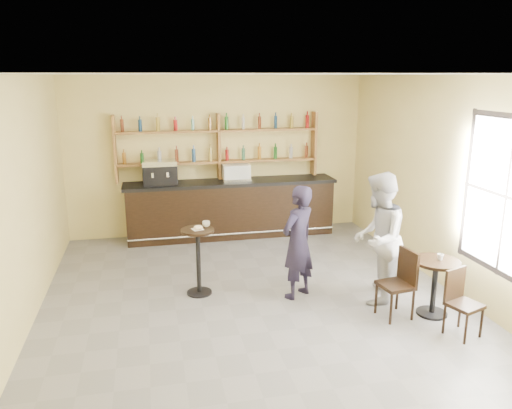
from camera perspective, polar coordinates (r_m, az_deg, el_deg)
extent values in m
plane|color=slate|center=(7.36, -0.19, -11.11)|extent=(7.00, 7.00, 0.00)
plane|color=white|center=(6.63, -0.21, 14.68)|extent=(7.00, 7.00, 0.00)
plane|color=#ECD886|center=(10.20, -4.37, 5.58)|extent=(7.00, 0.00, 7.00)
plane|color=#ECD886|center=(3.65, 11.71, -11.51)|extent=(7.00, 0.00, 7.00)
plane|color=#ECD886|center=(6.86, -25.50, -0.26)|extent=(0.00, 7.00, 7.00)
plane|color=#ECD886|center=(7.99, 21.34, 2.10)|extent=(0.00, 7.00, 7.00)
plane|color=white|center=(7.03, 26.71, 0.77)|extent=(0.00, 2.00, 2.00)
cube|color=white|center=(7.32, -6.70, -2.82)|extent=(0.19, 0.19, 0.00)
torus|color=#DCA550|center=(7.31, -6.62, -2.65)|extent=(0.16, 0.16, 0.05)
imported|color=white|center=(7.42, -5.72, -2.22)|extent=(0.12, 0.12, 0.09)
imported|color=black|center=(7.27, 4.82, -4.32)|extent=(0.73, 0.68, 1.68)
imported|color=white|center=(7.14, 20.32, -5.65)|extent=(0.11, 0.11, 0.08)
imported|color=#AFAEB4|center=(7.30, 13.74, -3.75)|extent=(1.11, 1.16, 1.89)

